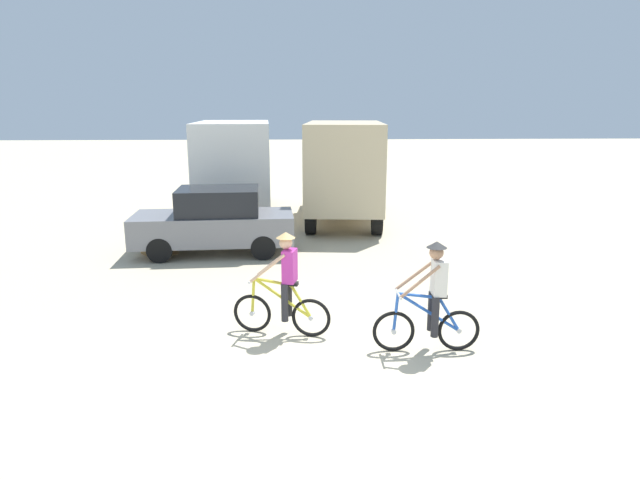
# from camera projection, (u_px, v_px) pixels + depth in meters

# --- Properties ---
(ground_plane) EXTENTS (120.00, 120.00, 0.00)m
(ground_plane) POSITION_uv_depth(u_px,v_px,m) (321.00, 377.00, 7.92)
(ground_plane) COLOR beige
(box_truck_white_box) EXTENTS (2.69, 6.85, 3.35)m
(box_truck_white_box) POSITION_uv_depth(u_px,v_px,m) (235.00, 164.00, 19.29)
(box_truck_white_box) COLOR white
(box_truck_white_box) RESTS_ON ground
(box_truck_tan_camper) EXTENTS (2.96, 6.93, 3.35)m
(box_truck_tan_camper) POSITION_uv_depth(u_px,v_px,m) (344.00, 166.00, 18.58)
(box_truck_tan_camper) COLOR #CCB78E
(box_truck_tan_camper) RESTS_ON ground
(sedan_parked) EXTENTS (4.28, 1.97, 1.76)m
(sedan_parked) POSITION_uv_depth(u_px,v_px,m) (215.00, 221.00, 14.44)
(sedan_parked) COLOR slate
(sedan_parked) RESTS_ON ground
(cyclist_orange_shirt) EXTENTS (1.69, 0.63, 1.82)m
(cyclist_orange_shirt) POSITION_uv_depth(u_px,v_px,m) (284.00, 288.00, 9.21)
(cyclist_orange_shirt) COLOR black
(cyclist_orange_shirt) RESTS_ON ground
(cyclist_cowboy_hat) EXTENTS (1.73, 0.52, 1.82)m
(cyclist_cowboy_hat) POSITION_uv_depth(u_px,v_px,m) (431.00, 301.00, 8.58)
(cyclist_cowboy_hat) COLOR black
(cyclist_cowboy_hat) RESTS_ON ground
(supply_crate) EXTENTS (1.02, 1.01, 0.70)m
(supply_crate) POSITION_uv_depth(u_px,v_px,m) (159.00, 241.00, 14.49)
(supply_crate) COLOR olive
(supply_crate) RESTS_ON ground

